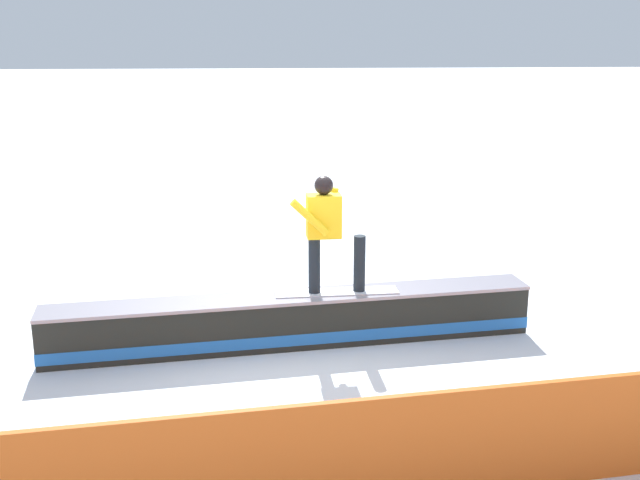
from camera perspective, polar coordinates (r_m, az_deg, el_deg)
name	(u,v)px	position (r m, az deg, el deg)	size (l,w,h in m)	color
ground_plane	(292,344)	(9.48, -2.03, -7.63)	(120.00, 120.00, 0.00)	white
grind_box	(292,322)	(9.37, -2.05, -6.04)	(5.86, 1.29, 0.62)	black
snowboarder	(328,230)	(9.11, 0.58, 0.71)	(1.49, 0.45, 1.42)	silver
safety_fence	(306,460)	(6.27, -1.06, -15.77)	(12.02, 0.06, 0.94)	orange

